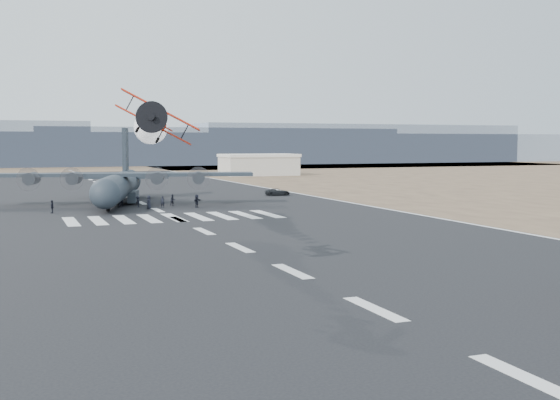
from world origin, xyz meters
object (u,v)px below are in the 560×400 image
hangar_right (259,164)px  crew_c (138,202)px  transport_aircraft (118,184)px  support_vehicle (278,192)px  crew_g (119,201)px  crew_h (122,200)px  crew_b (173,200)px  crew_f (197,201)px  crew_a (163,202)px  aerobatic_biplane (157,120)px  crew_d (52,207)px  crew_e (149,202)px

hangar_right → crew_c: size_ratio=13.13×
transport_aircraft → support_vehicle: 28.85m
transport_aircraft → crew_g: transport_aircraft is taller
transport_aircraft → crew_h: transport_aircraft is taller
crew_b → crew_h: crew_h is taller
transport_aircraft → crew_f: transport_aircraft is taller
support_vehicle → crew_g: bearing=115.1°
crew_a → aerobatic_biplane: bearing=-89.3°
transport_aircraft → crew_g: bearing=-82.1°
hangar_right → aerobatic_biplane: size_ratio=3.93×
crew_a → crew_d: bearing=-159.0°
crew_c → crew_d: 12.38m
aerobatic_biplane → crew_e: aerobatic_biplane is taller
crew_h → crew_f: bearing=-57.7°
transport_aircraft → crew_d: (-9.95, -10.78, -2.11)m
crew_a → crew_f: crew_f is taller
crew_c → crew_g: crew_g is taller
crew_d → crew_h: bearing=138.7°
crew_e → crew_g: size_ratio=1.02×
crew_h → crew_g: bearing=-142.8°
hangar_right → crew_d: size_ratio=12.26×
transport_aircraft → crew_a: (4.82, -8.59, -2.13)m
hangar_right → crew_h: 96.23m
support_vehicle → crew_e: (-25.15, -16.56, 0.33)m
transport_aircraft → crew_a: 10.07m
crew_b → support_vehicle: bearing=26.7°
crew_d → aerobatic_biplane: bearing=20.2°
crew_b → crew_c: size_ratio=1.07×
crew_b → crew_h: (-6.72, 2.37, 0.10)m
crew_d → crew_e: (12.69, 1.24, 0.09)m
crew_b → crew_f: (2.67, -3.33, 0.08)m
crew_e → crew_d: bearing=-50.4°
aerobatic_biplane → crew_c: (7.43, 52.00, -9.73)m
crew_a → crew_b: crew_b is taller
hangar_right → crew_c: hangar_right is taller
crew_a → crew_c: (-3.11, 1.99, -0.03)m
crew_d → crew_e: bearing=110.7°
crew_a → crew_g: (-5.45, 3.17, 0.10)m
aerobatic_biplane → crew_a: (10.54, 50.02, -9.70)m
crew_g → crew_h: bearing=163.6°
crew_a → crew_c: 3.69m
crew_b → hangar_right: bearing=57.2°
hangar_right → crew_b: bearing=-116.8°
support_vehicle → crew_c: (-26.18, -13.61, 0.18)m
crew_e → aerobatic_biplane: bearing=24.2°
crew_b → crew_g: 7.41m
crew_c → crew_d: (-11.65, -4.18, 0.06)m
crew_g → crew_a: bearing=69.7°
crew_b → transport_aircraft: bearing=129.4°
aerobatic_biplane → transport_aircraft: (5.72, 58.60, -7.57)m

